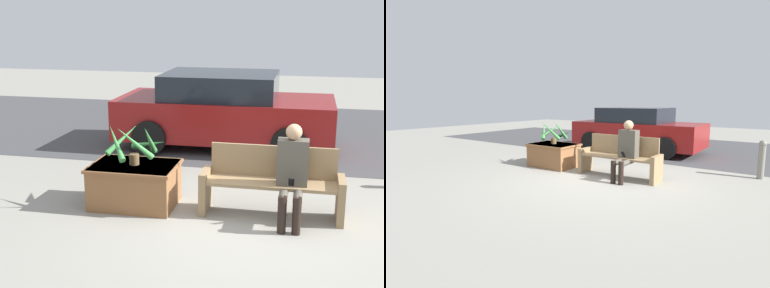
% 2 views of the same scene
% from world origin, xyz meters
% --- Properties ---
extents(ground_plane, '(30.00, 30.00, 0.00)m').
position_xyz_m(ground_plane, '(0.00, 0.00, 0.00)').
color(ground_plane, gray).
extents(road_surface, '(20.00, 6.00, 0.01)m').
position_xyz_m(road_surface, '(0.00, 5.25, 0.00)').
color(road_surface, '#424244').
rests_on(road_surface, ground_plane).
extents(bench, '(1.79, 0.48, 0.88)m').
position_xyz_m(bench, '(0.18, 0.42, 0.42)').
color(bench, '#8C704C').
rests_on(bench, ground_plane).
extents(person_seated, '(0.38, 0.64, 1.23)m').
position_xyz_m(person_seated, '(0.43, 0.23, 0.66)').
color(person_seated, '#4C473D').
rests_on(person_seated, ground_plane).
extents(planter_box, '(1.14, 0.85, 0.57)m').
position_xyz_m(planter_box, '(-1.64, 0.37, 0.30)').
color(planter_box, brown).
rests_on(planter_box, ground_plane).
extents(potted_plant, '(0.82, 0.81, 0.59)m').
position_xyz_m(potted_plant, '(-1.63, 0.38, 0.85)').
color(potted_plant, brown).
rests_on(potted_plant, planter_box).
extents(parked_car, '(4.01, 1.98, 1.41)m').
position_xyz_m(parked_car, '(-0.96, 3.74, 0.70)').
color(parked_car, maroon).
rests_on(parked_car, ground_plane).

